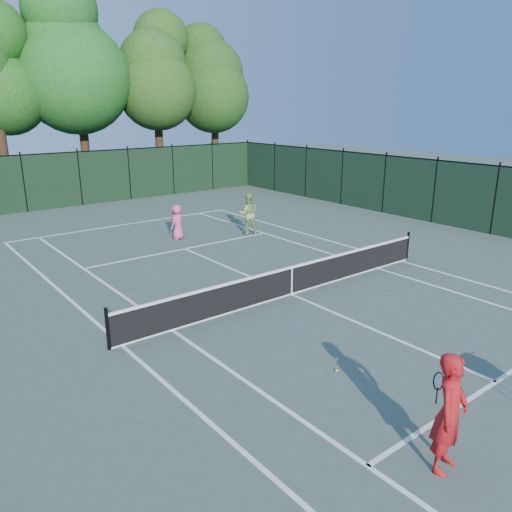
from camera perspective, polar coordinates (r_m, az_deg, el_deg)
ground at (r=15.34m, az=4.05°, el=-4.39°), size 90.00×90.00×0.00m
sideline_doubles_left at (r=12.63m, az=-15.06°, el=-9.84°), size 0.10×23.77×0.01m
sideline_doubles_right at (r=19.27m, az=16.25°, el=-0.56°), size 0.10×23.77×0.01m
sideline_singles_left at (r=13.15m, az=-9.54°, el=-8.36°), size 0.10×23.77×0.01m
sideline_singles_right at (r=18.21m, az=13.71°, el=-1.36°), size 0.10×23.77×0.01m
baseline_far at (r=25.05m, az=-14.50°, el=3.55°), size 10.97×0.10×0.01m
service_line_near at (r=11.89m, az=25.72°, el=-12.82°), size 8.23×0.10×0.01m
service_line_far at (r=20.28m, az=-8.14°, el=0.83°), size 8.23×0.10×0.01m
center_service_line at (r=15.34m, az=4.05°, el=-4.38°), size 0.10×12.80×0.01m
tennis_net at (r=15.18m, az=4.08°, el=-2.72°), size 11.69×0.09×1.06m
fence_far at (r=30.41m, az=-19.48°, el=8.28°), size 24.00×0.05×3.00m
fence_right at (r=24.43m, az=25.64°, el=5.68°), size 0.05×36.00×3.00m
tree_3 at (r=35.02m, az=-19.97°, el=21.62°), size 7.00×7.00×14.45m
tree_4 at (r=36.30m, az=-11.47°, el=20.68°), size 6.20×6.20×12.97m
tree_5 at (r=39.23m, az=-4.87°, el=20.00°), size 5.80×5.80×12.23m
coach at (r=8.61m, az=21.29°, el=-16.39°), size 0.92×0.82×2.00m
player_pink at (r=21.62m, az=-8.96°, el=3.85°), size 0.87×0.74×1.50m
player_green at (r=22.22m, az=-0.91°, el=4.86°), size 1.12×1.03×1.85m
loose_ball_midcourt at (r=11.25m, az=9.22°, el=-12.79°), size 0.07×0.07×0.07m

